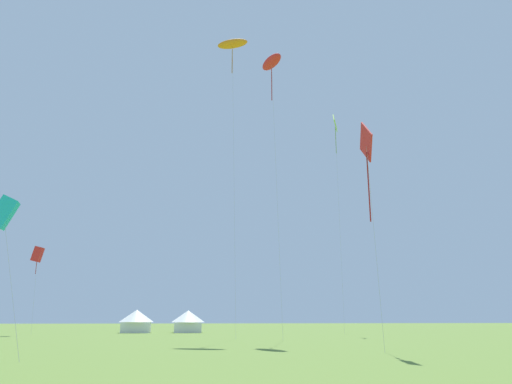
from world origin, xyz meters
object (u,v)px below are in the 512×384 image
(kite_red_diamond, at_px, (366,147))
(kite_lime_diamond, at_px, (335,126))
(kite_cyan_box, at_px, (4,213))
(kite_orange_parafoil, at_px, (232,44))
(kite_red_box, at_px, (38,254))
(kite_red_parafoil, at_px, (272,62))
(festival_tent_right, at_px, (136,320))
(festival_tent_center, at_px, (188,320))

(kite_red_diamond, relative_size, kite_lime_diamond, 0.47)
(kite_red_diamond, height_order, kite_cyan_box, kite_red_diamond)
(kite_red_diamond, bearing_deg, kite_lime_diamond, 75.49)
(kite_orange_parafoil, relative_size, kite_red_box, 3.17)
(kite_red_parafoil, distance_m, festival_tent_right, 39.63)
(kite_orange_parafoil, bearing_deg, kite_red_parafoil, -45.15)
(kite_orange_parafoil, height_order, festival_tent_center, kite_orange_parafoil)
(kite_cyan_box, relative_size, kite_orange_parafoil, 0.24)
(kite_red_parafoil, bearing_deg, kite_lime_diamond, 54.25)
(festival_tent_center, bearing_deg, kite_red_box, -157.24)
(kite_red_diamond, xyz_separation_m, kite_orange_parafoil, (-7.08, 22.25, 20.36))
(kite_orange_parafoil, xyz_separation_m, kite_red_box, (-22.91, 12.66, -23.56))
(kite_red_box, bearing_deg, kite_red_parafoil, -31.78)
(kite_red_parafoil, height_order, kite_orange_parafoil, kite_orange_parafoil)
(festival_tent_center, bearing_deg, festival_tent_right, 180.00)
(festival_tent_right, xyz_separation_m, festival_tent_center, (7.11, 0.00, -0.04))
(kite_red_parafoil, xyz_separation_m, festival_tent_right, (-15.13, 24.56, -27.18))
(kite_red_parafoil, bearing_deg, kite_orange_parafoil, 134.85)
(kite_red_diamond, distance_m, kite_lime_diamond, 39.86)
(kite_red_diamond, xyz_separation_m, kite_red_box, (-29.99, 34.91, -3.19))
(kite_cyan_box, relative_size, festival_tent_center, 1.74)
(kite_orange_parafoil, distance_m, kite_red_box, 35.21)
(kite_orange_parafoil, bearing_deg, kite_red_box, 151.07)
(kite_orange_parafoil, distance_m, kite_lime_diamond, 21.21)
(kite_orange_parafoil, relative_size, festival_tent_center, 7.24)
(kite_red_diamond, distance_m, kite_red_box, 46.13)
(kite_red_box, distance_m, festival_tent_right, 16.22)
(kite_red_parafoil, height_order, festival_tent_center, kite_red_parafoil)
(kite_red_parafoil, height_order, kite_lime_diamond, kite_lime_diamond)
(kite_red_parafoil, relative_size, kite_cyan_box, 3.64)
(kite_red_box, bearing_deg, festival_tent_center, 22.76)
(festival_tent_right, bearing_deg, kite_lime_diamond, -15.42)
(kite_red_parafoil, height_order, kite_red_box, kite_red_parafoil)
(kite_red_parafoil, bearing_deg, kite_red_box, 148.22)
(kite_lime_diamond, distance_m, festival_tent_right, 39.38)
(kite_red_parafoil, relative_size, festival_tent_right, 6.20)
(kite_red_parafoil, height_order, festival_tent_right, kite_red_parafoil)
(kite_red_parafoil, height_order, kite_cyan_box, kite_red_parafoil)
(kite_orange_parafoil, relative_size, festival_tent_right, 7.08)
(kite_red_parafoil, relative_size, kite_red_box, 2.78)
(kite_cyan_box, bearing_deg, festival_tent_right, 86.67)
(kite_red_diamond, xyz_separation_m, kite_cyan_box, (-20.89, -2.68, -5.60))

